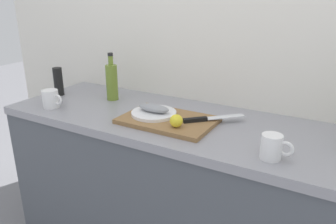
# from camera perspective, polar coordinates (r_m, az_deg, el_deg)

# --- Properties ---
(back_wall) EXTENTS (3.20, 0.05, 2.50)m
(back_wall) POSITION_cam_1_polar(r_m,az_deg,el_deg) (1.73, 10.73, 12.44)
(back_wall) COLOR white
(back_wall) RESTS_ON ground_plane
(kitchen_counter) EXTENTS (2.00, 0.60, 0.90)m
(kitchen_counter) POSITION_cam_1_polar(r_m,az_deg,el_deg) (1.74, 5.26, -15.86)
(kitchen_counter) COLOR #4C5159
(kitchen_counter) RESTS_ON ground_plane
(cutting_board) EXTENTS (0.42, 0.28, 0.02)m
(cutting_board) POSITION_cam_1_polar(r_m,az_deg,el_deg) (1.52, -0.00, -1.42)
(cutting_board) COLOR olive
(cutting_board) RESTS_ON kitchen_counter
(white_plate) EXTENTS (0.21, 0.21, 0.01)m
(white_plate) POSITION_cam_1_polar(r_m,az_deg,el_deg) (1.56, -2.45, -0.20)
(white_plate) COLOR white
(white_plate) RESTS_ON cutting_board
(fish_fillet) EXTENTS (0.16, 0.07, 0.04)m
(fish_fillet) POSITION_cam_1_polar(r_m,az_deg,el_deg) (1.55, -2.46, 0.68)
(fish_fillet) COLOR gray
(fish_fillet) RESTS_ON white_plate
(chef_knife) EXTENTS (0.23, 0.22, 0.02)m
(chef_knife) POSITION_cam_1_polar(r_m,az_deg,el_deg) (1.50, 6.63, -1.15)
(chef_knife) COLOR silver
(chef_knife) RESTS_ON cutting_board
(lemon_0) EXTENTS (0.06, 0.06, 0.06)m
(lemon_0) POSITION_cam_1_polar(r_m,az_deg,el_deg) (1.41, 1.43, -1.52)
(lemon_0) COLOR yellow
(lemon_0) RESTS_ON cutting_board
(olive_oil_bottle) EXTENTS (0.06, 0.06, 0.26)m
(olive_oil_bottle) POSITION_cam_1_polar(r_m,az_deg,el_deg) (1.85, -9.64, 5.24)
(olive_oil_bottle) COLOR olive
(olive_oil_bottle) RESTS_ON kitchen_counter
(coffee_mug_0) EXTENTS (0.11, 0.07, 0.09)m
(coffee_mug_0) POSITION_cam_1_polar(r_m,az_deg,el_deg) (1.24, 17.51, -5.77)
(coffee_mug_0) COLOR white
(coffee_mug_0) RESTS_ON kitchen_counter
(coffee_mug_2) EXTENTS (0.12, 0.08, 0.09)m
(coffee_mug_2) POSITION_cam_1_polar(r_m,az_deg,el_deg) (1.81, -19.50, 2.14)
(coffee_mug_2) COLOR white
(coffee_mug_2) RESTS_ON kitchen_counter
(pepper_mill) EXTENTS (0.05, 0.05, 0.16)m
(pepper_mill) POSITION_cam_1_polar(r_m,az_deg,el_deg) (2.02, -18.32, 5.01)
(pepper_mill) COLOR black
(pepper_mill) RESTS_ON kitchen_counter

